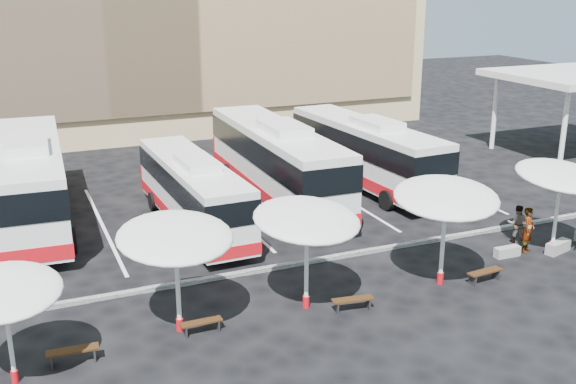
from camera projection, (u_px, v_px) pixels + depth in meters
name	position (u px, v px, depth m)	size (l,w,h in m)	color
ground	(295.00, 271.00, 25.75)	(120.00, 120.00, 0.00)	black
curb_divider	(290.00, 265.00, 26.17)	(34.00, 0.25, 0.15)	black
bay_lines	(229.00, 209.00, 32.76)	(24.15, 12.00, 0.01)	white
bus_0	(31.00, 178.00, 30.34)	(3.56, 13.22, 4.16)	white
bus_1	(193.00, 190.00, 29.93)	(2.70, 10.75, 3.40)	white
bus_2	(276.00, 160.00, 33.52)	(3.25, 13.13, 4.15)	white
bus_3	(365.00, 150.00, 36.02)	(3.33, 12.17, 3.82)	white
sunshade_0	(3.00, 292.00, 17.83)	(3.38, 3.42, 3.24)	white
sunshade_1	(175.00, 238.00, 20.45)	(3.87, 3.91, 3.73)	white
sunshade_2	(307.00, 220.00, 21.98)	(4.26, 4.30, 3.72)	white
sunshade_3	(446.00, 198.00, 23.74)	(4.85, 4.87, 3.90)	white
sunshade_4	(561.00, 176.00, 26.75)	(4.21, 4.24, 3.76)	white
wood_bench_0	(73.00, 352.00, 19.48)	(1.50, 0.49, 0.45)	black
wood_bench_1	(201.00, 324.00, 21.18)	(1.33, 0.36, 0.41)	black
wood_bench_2	(353.00, 301.00, 22.62)	(1.46, 0.57, 0.43)	black
wood_bench_3	(485.00, 273.00, 24.76)	(1.46, 0.50, 0.44)	black
conc_bench_0	(507.00, 252.00, 27.09)	(1.09, 0.36, 0.41)	gray
conc_bench_1	(558.00, 247.00, 27.50)	(1.25, 0.42, 0.47)	gray
passenger_0	(528.00, 230.00, 27.37)	(0.69, 0.45, 1.90)	black
passenger_1	(518.00, 224.00, 28.43)	(0.80, 0.62, 1.64)	black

